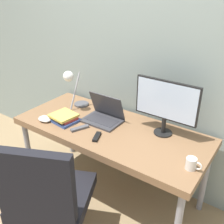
{
  "coord_description": "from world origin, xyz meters",
  "views": [
    {
      "loc": [
        1.13,
        -1.22,
        1.88
      ],
      "look_at": [
        0.05,
        0.33,
        0.92
      ],
      "focal_mm": 42.0,
      "sensor_mm": 36.0,
      "label": 1
    }
  ],
  "objects": [
    {
      "name": "mug",
      "position": [
        0.76,
        0.23,
        0.78
      ],
      "size": [
        0.11,
        0.07,
        0.09
      ],
      "color": "silver",
      "rests_on": "desk"
    },
    {
      "name": "tv_remote",
      "position": [
        0.01,
        0.17,
        0.75
      ],
      "size": [
        0.09,
        0.14,
        0.02
      ],
      "color": "black",
      "rests_on": "desk"
    },
    {
      "name": "office_chair",
      "position": [
        0.0,
        -0.38,
        0.56
      ],
      "size": [
        0.69,
        0.69,
        1.02
      ],
      "color": "black",
      "rests_on": "ground_plane"
    },
    {
      "name": "wall_back",
      "position": [
        0.0,
        0.79,
        1.3
      ],
      "size": [
        8.0,
        0.05,
        2.6
      ],
      "color": "gray",
      "rests_on": "ground_plane"
    },
    {
      "name": "book_stack",
      "position": [
        -0.4,
        0.22,
        0.77
      ],
      "size": [
        0.25,
        0.23,
        0.07
      ],
      "color": "#334C8C",
      "rests_on": "desk"
    },
    {
      "name": "media_remote",
      "position": [
        -0.2,
        0.19,
        0.75
      ],
      "size": [
        0.1,
        0.16,
        0.02
      ],
      "color": "#4C4C51",
      "rests_on": "desk"
    },
    {
      "name": "monitor",
      "position": [
        0.41,
        0.54,
        1.02
      ],
      "size": [
        0.52,
        0.15,
        0.46
      ],
      "color": "black",
      "rests_on": "desk"
    },
    {
      "name": "game_controller",
      "position": [
        -0.55,
        0.13,
        0.76
      ],
      "size": [
        0.13,
        0.1,
        0.04
      ],
      "color": "white",
      "rests_on": "desk"
    },
    {
      "name": "ground_plane",
      "position": [
        0.0,
        0.0,
        0.0
      ],
      "size": [
        12.0,
        12.0,
        0.0
      ],
      "primitive_type": "plane",
      "color": "#937A56"
    },
    {
      "name": "laptop",
      "position": [
        -0.12,
        0.43,
        0.79
      ],
      "size": [
        0.34,
        0.24,
        0.24
      ],
      "color": "#38383D",
      "rests_on": "desk"
    },
    {
      "name": "desk",
      "position": [
        0.0,
        0.36,
        0.68
      ],
      "size": [
        1.69,
        0.72,
        0.74
      ],
      "color": "brown",
      "rests_on": "ground_plane"
    },
    {
      "name": "desk_lamp",
      "position": [
        -0.5,
        0.46,
        0.99
      ],
      "size": [
        0.15,
        0.28,
        0.4
      ],
      "color": "#4C4C51",
      "rests_on": "desk"
    }
  ]
}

